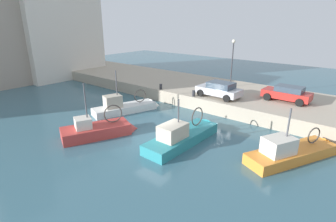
{
  "coord_description": "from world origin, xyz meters",
  "views": [
    {
      "loc": [
        -12.22,
        -10.96,
        7.94
      ],
      "look_at": [
        2.64,
        1.21,
        1.2
      ],
      "focal_mm": 28.0,
      "sensor_mm": 36.0,
      "label": 1
    }
  ],
  "objects": [
    {
      "name": "fishing_boat_red",
      "position": [
        -1.88,
        3.76,
        0.1
      ],
      "size": [
        5.72,
        3.8,
        4.78
      ],
      "color": "#BC3833",
      "rests_on": "ground"
    },
    {
      "name": "fishing_boat_white",
      "position": [
        2.89,
        6.17,
        0.16
      ],
      "size": [
        6.63,
        3.52,
        4.61
      ],
      "color": "white",
      "rests_on": "ground"
    },
    {
      "name": "quay_streetlamp",
      "position": [
        13.0,
        1.13,
        4.45
      ],
      "size": [
        0.36,
        0.36,
        4.83
      ],
      "color": "#38383D",
      "rests_on": "quay_wall"
    },
    {
      "name": "parked_car_red",
      "position": [
        11.21,
        -5.1,
        1.9
      ],
      "size": [
        1.98,
        3.93,
        1.34
      ],
      "color": "red",
      "rests_on": "quay_wall"
    },
    {
      "name": "fishing_boat_orange",
      "position": [
        3.45,
        -7.98,
        0.16
      ],
      "size": [
        6.82,
        4.43,
        4.06
      ],
      "color": "orange",
      "rests_on": "ground"
    },
    {
      "name": "waterfront_building_east_mid",
      "position": [
        7.47,
        26.21,
        6.93
      ],
      "size": [
        11.03,
        9.05,
        13.82
      ],
      "color": "silver",
      "rests_on": "ground"
    },
    {
      "name": "parked_car_silver",
      "position": [
        8.62,
        0.07,
        1.92
      ],
      "size": [
        2.17,
        4.05,
        1.4
      ],
      "color": "#B7B7BC",
      "rests_on": "quay_wall"
    },
    {
      "name": "mooring_bollard_south",
      "position": [
        7.35,
        2.0,
        1.48
      ],
      "size": [
        0.28,
        0.28,
        0.55
      ],
      "primitive_type": "cylinder",
      "color": "#2D2D33",
      "rests_on": "quay_wall"
    },
    {
      "name": "water_surface",
      "position": [
        0.0,
        0.0,
        0.0
      ],
      "size": [
        80.0,
        80.0,
        0.0
      ],
      "primitive_type": "plane",
      "color": "#386070",
      "rests_on": "ground"
    },
    {
      "name": "fishing_boat_teal",
      "position": [
        1.13,
        -1.51,
        0.16
      ],
      "size": [
        7.02,
        2.15,
        4.01
      ],
      "color": "teal",
      "rests_on": "ground"
    },
    {
      "name": "quay_wall",
      "position": [
        11.5,
        0.0,
        0.6
      ],
      "size": [
        9.0,
        56.0,
        1.2
      ],
      "primitive_type": "cube",
      "color": "#ADA08C",
      "rests_on": "ground"
    },
    {
      "name": "mooring_bollard_mid",
      "position": [
        7.35,
        6.0,
        1.48
      ],
      "size": [
        0.28,
        0.28,
        0.55
      ],
      "primitive_type": "cylinder",
      "color": "#2D2D33",
      "rests_on": "quay_wall"
    }
  ]
}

